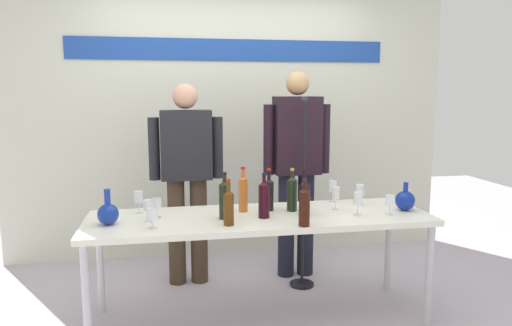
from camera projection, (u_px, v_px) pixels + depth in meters
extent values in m
plane|color=#B8ADBA|center=(260.00, 318.00, 3.40)|extent=(10.00, 10.00, 0.00)
cube|color=silver|center=(231.00, 101.00, 4.63)|extent=(4.25, 0.10, 3.00)
cube|color=#204AA3|center=(231.00, 50.00, 4.50)|extent=(2.98, 0.01, 0.20)
cube|color=white|center=(260.00, 218.00, 3.29)|extent=(2.33, 0.71, 0.04)
cylinder|color=silver|center=(87.00, 302.00, 2.85)|extent=(0.05, 0.05, 0.71)
cylinder|color=silver|center=(429.00, 276.00, 3.25)|extent=(0.05, 0.05, 0.71)
cylinder|color=silver|center=(100.00, 265.00, 3.45)|extent=(0.05, 0.05, 0.71)
cylinder|color=silver|center=(388.00, 247.00, 3.85)|extent=(0.05, 0.05, 0.71)
sphere|color=#16339A|center=(108.00, 214.00, 3.05)|extent=(0.14, 0.14, 0.14)
cylinder|color=#16339A|center=(107.00, 197.00, 3.04)|extent=(0.04, 0.04, 0.10)
sphere|color=navy|center=(405.00, 201.00, 3.42)|extent=(0.14, 0.14, 0.14)
cylinder|color=navy|center=(406.00, 187.00, 3.41)|extent=(0.03, 0.03, 0.07)
cylinder|color=#3E2E20|center=(177.00, 232.00, 3.97)|extent=(0.14, 0.14, 0.88)
cylinder|color=#3E2E20|center=(199.00, 230.00, 4.00)|extent=(0.14, 0.14, 0.88)
cube|color=#232429|center=(186.00, 145.00, 3.88)|extent=(0.41, 0.22, 0.56)
cylinder|color=#232429|center=(154.00, 149.00, 3.84)|extent=(0.09, 0.09, 0.50)
cylinder|color=#232429|center=(217.00, 148.00, 3.93)|extent=(0.09, 0.09, 0.50)
sphere|color=#E2A484|center=(185.00, 96.00, 3.82)|extent=(0.20, 0.20, 0.20)
cylinder|color=black|center=(286.00, 225.00, 4.14)|extent=(0.14, 0.14, 0.90)
cylinder|color=black|center=(306.00, 224.00, 4.17)|extent=(0.14, 0.14, 0.90)
cube|color=black|center=(297.00, 135.00, 4.04)|extent=(0.38, 0.22, 0.65)
cylinder|color=black|center=(269.00, 140.00, 4.00)|extent=(0.09, 0.09, 0.58)
cylinder|color=black|center=(325.00, 139.00, 4.09)|extent=(0.09, 0.09, 0.58)
sphere|color=tan|center=(298.00, 83.00, 3.97)|extent=(0.19, 0.19, 0.19)
cylinder|color=#532E0B|center=(229.00, 210.00, 3.04)|extent=(0.07, 0.07, 0.20)
cone|color=#532E0B|center=(228.00, 192.00, 3.02)|extent=(0.07, 0.07, 0.03)
cylinder|color=#532E0B|center=(228.00, 188.00, 3.01)|extent=(0.02, 0.02, 0.08)
cylinder|color=#B4261F|center=(228.00, 180.00, 3.01)|extent=(0.03, 0.03, 0.02)
cylinder|color=black|center=(269.00, 196.00, 3.41)|extent=(0.07, 0.07, 0.21)
cone|color=black|center=(269.00, 180.00, 3.40)|extent=(0.07, 0.07, 0.03)
cylinder|color=black|center=(269.00, 176.00, 3.39)|extent=(0.02, 0.02, 0.08)
cylinder|color=red|center=(269.00, 169.00, 3.38)|extent=(0.03, 0.03, 0.02)
cylinder|color=black|center=(264.00, 202.00, 3.21)|extent=(0.08, 0.08, 0.22)
cone|color=black|center=(264.00, 183.00, 3.20)|extent=(0.08, 0.08, 0.03)
cylinder|color=black|center=(264.00, 180.00, 3.19)|extent=(0.02, 0.02, 0.06)
cylinder|color=black|center=(264.00, 174.00, 3.19)|extent=(0.03, 0.03, 0.02)
cylinder|color=black|center=(225.00, 202.00, 3.19)|extent=(0.07, 0.07, 0.23)
cone|color=black|center=(224.00, 183.00, 3.17)|extent=(0.07, 0.07, 0.03)
cylinder|color=black|center=(224.00, 180.00, 3.17)|extent=(0.03, 0.03, 0.07)
cylinder|color=black|center=(224.00, 174.00, 3.16)|extent=(0.03, 0.03, 0.02)
cylinder|color=black|center=(304.00, 209.00, 3.02)|extent=(0.07, 0.07, 0.22)
cone|color=black|center=(305.00, 190.00, 3.00)|extent=(0.07, 0.07, 0.03)
cylinder|color=black|center=(305.00, 187.00, 3.00)|extent=(0.02, 0.02, 0.07)
cylinder|color=black|center=(305.00, 180.00, 2.99)|extent=(0.03, 0.03, 0.02)
cylinder|color=orange|center=(243.00, 195.00, 3.38)|extent=(0.06, 0.06, 0.23)
cone|color=orange|center=(243.00, 177.00, 3.36)|extent=(0.06, 0.06, 0.03)
cylinder|color=orange|center=(243.00, 174.00, 3.36)|extent=(0.03, 0.03, 0.07)
cylinder|color=#AA1E1C|center=(243.00, 168.00, 3.35)|extent=(0.03, 0.03, 0.02)
cylinder|color=black|center=(292.00, 195.00, 3.40)|extent=(0.07, 0.07, 0.22)
cone|color=black|center=(292.00, 178.00, 3.38)|extent=(0.07, 0.07, 0.03)
cylinder|color=black|center=(292.00, 175.00, 3.38)|extent=(0.02, 0.02, 0.07)
cylinder|color=gold|center=(292.00, 169.00, 3.38)|extent=(0.03, 0.03, 0.02)
cylinder|color=black|center=(304.00, 200.00, 3.29)|extent=(0.07, 0.07, 0.21)
cone|color=black|center=(305.00, 183.00, 3.27)|extent=(0.07, 0.07, 0.03)
cylinder|color=black|center=(305.00, 179.00, 3.27)|extent=(0.03, 0.03, 0.08)
cylinder|color=black|center=(305.00, 172.00, 3.26)|extent=(0.03, 0.03, 0.02)
cylinder|color=white|center=(149.00, 222.00, 3.13)|extent=(0.06, 0.06, 0.00)
cylinder|color=white|center=(148.00, 216.00, 3.12)|extent=(0.01, 0.01, 0.08)
cylinder|color=white|center=(148.00, 205.00, 3.11)|extent=(0.06, 0.06, 0.07)
cylinder|color=white|center=(157.00, 218.00, 3.23)|extent=(0.06, 0.06, 0.00)
cylinder|color=white|center=(157.00, 213.00, 3.22)|extent=(0.01, 0.01, 0.06)
cylinder|color=white|center=(156.00, 203.00, 3.21)|extent=(0.07, 0.07, 0.07)
cylinder|color=white|center=(139.00, 213.00, 3.34)|extent=(0.06, 0.06, 0.00)
cylinder|color=white|center=(139.00, 208.00, 3.34)|extent=(0.01, 0.01, 0.07)
cylinder|color=white|center=(139.00, 197.00, 3.33)|extent=(0.06, 0.06, 0.08)
cylinder|color=white|center=(153.00, 228.00, 2.98)|extent=(0.06, 0.06, 0.00)
cylinder|color=white|center=(152.00, 223.00, 2.97)|extent=(0.01, 0.01, 0.06)
cylinder|color=white|center=(152.00, 213.00, 2.97)|extent=(0.07, 0.07, 0.07)
cylinder|color=white|center=(360.00, 205.00, 3.59)|extent=(0.06, 0.06, 0.00)
cylinder|color=white|center=(360.00, 200.00, 3.59)|extent=(0.01, 0.01, 0.07)
cylinder|color=white|center=(360.00, 190.00, 3.58)|extent=(0.06, 0.06, 0.09)
cylinder|color=white|center=(332.00, 202.00, 3.69)|extent=(0.06, 0.06, 0.00)
cylinder|color=white|center=(333.00, 196.00, 3.69)|extent=(0.01, 0.01, 0.08)
cylinder|color=white|center=(333.00, 186.00, 3.68)|extent=(0.06, 0.06, 0.08)
cylinder|color=white|center=(389.00, 215.00, 3.31)|extent=(0.06, 0.06, 0.00)
cylinder|color=white|center=(389.00, 210.00, 3.30)|extent=(0.01, 0.01, 0.07)
cylinder|color=white|center=(390.00, 200.00, 3.29)|extent=(0.06, 0.06, 0.07)
cylinder|color=white|center=(357.00, 215.00, 3.29)|extent=(0.06, 0.06, 0.00)
cylinder|color=white|center=(358.00, 210.00, 3.29)|extent=(0.01, 0.01, 0.07)
cylinder|color=white|center=(358.00, 198.00, 3.28)|extent=(0.06, 0.06, 0.09)
cylinder|color=white|center=(335.00, 210.00, 3.44)|extent=(0.05, 0.05, 0.00)
cylinder|color=white|center=(335.00, 204.00, 3.43)|extent=(0.01, 0.01, 0.08)
cylinder|color=white|center=(336.00, 193.00, 3.42)|extent=(0.06, 0.06, 0.09)
cylinder|color=black|center=(302.00, 284.00, 3.98)|extent=(0.20, 0.20, 0.02)
cylinder|color=black|center=(303.00, 197.00, 3.87)|extent=(0.02, 0.02, 1.49)
sphere|color=#232328|center=(305.00, 100.00, 3.75)|extent=(0.06, 0.06, 0.06)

